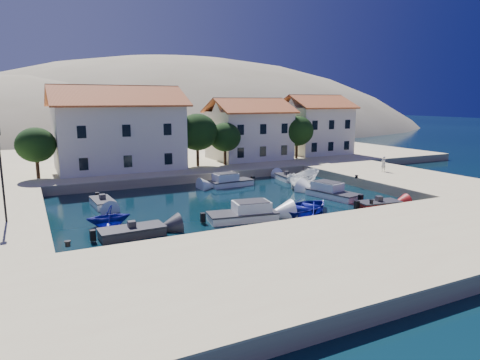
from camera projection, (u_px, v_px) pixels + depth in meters
name	position (u px, v px, depth m)	size (l,w,h in m)	color
ground	(291.00, 233.00, 29.55)	(400.00, 400.00, 0.00)	black
quay_south	(350.00, 253.00, 24.19)	(52.00, 12.00, 1.00)	#CEBA8D
quay_east	(397.00, 178.00, 47.30)	(11.00, 20.00, 1.00)	#CEBA8D
quay_north	(161.00, 158.00, 63.70)	(80.00, 36.00, 1.00)	#CEBA8D
hills	(145.00, 193.00, 151.49)	(254.00, 176.00, 99.00)	gray
building_left	(118.00, 127.00, 50.39)	(14.70, 9.45, 9.70)	silver
building_mid	(249.00, 128.00, 59.36)	(10.50, 8.40, 8.30)	silver
building_right	(315.00, 124.00, 65.50)	(9.45, 8.40, 8.80)	silver
trees	(209.00, 135.00, 53.01)	(37.30, 5.30, 6.45)	#382314
lamppost	(1.00, 166.00, 27.96)	(0.35, 0.25, 6.22)	black
bollards	(294.00, 201.00, 33.97)	(29.36, 9.56, 0.30)	black
motorboat_grey_sw	(132.00, 232.00, 28.72)	(4.39, 2.07, 1.25)	#302F34
cabin_cruiser_south	(242.00, 214.00, 32.58)	(5.55, 3.06, 1.60)	white
rowboat_south	(306.00, 212.00, 35.04)	(3.84, 5.37, 1.11)	#1B1F98
motorboat_red_se	(379.00, 205.00, 36.19)	(3.87, 2.14, 1.25)	maroon
cabin_cruiser_east	(333.00, 193.00, 40.10)	(3.17, 5.53, 1.60)	white
boat_east	(303.00, 187.00, 45.30)	(1.89, 5.01, 1.94)	white
motorboat_white_ne	(286.00, 178.00, 49.01)	(2.03, 3.62, 1.25)	white
rowboat_west	(109.00, 225.00, 31.30)	(2.67, 3.09, 1.63)	#1B1F98
motorboat_white_west	(103.00, 203.00, 36.92)	(1.81, 3.75, 1.25)	white
cabin_cruiser_north	(231.00, 181.00, 45.72)	(4.90, 2.35, 1.60)	white
pedestrian	(383.00, 164.00, 48.75)	(0.64, 0.42, 1.76)	silver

